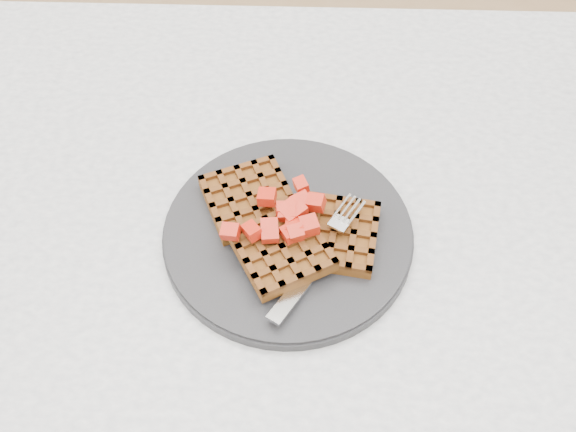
{
  "coord_description": "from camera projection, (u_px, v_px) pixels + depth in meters",
  "views": [
    {
      "loc": [
        -0.12,
        -0.44,
        1.34
      ],
      "look_at": [
        -0.14,
        -0.03,
        0.79
      ],
      "focal_mm": 40.0,
      "sensor_mm": 36.0,
      "label": 1
    }
  ],
  "objects": [
    {
      "name": "plate",
      "position": [
        288.0,
        233.0,
        0.72
      ],
      "size": [
        0.28,
        0.28,
        0.02
      ],
      "primitive_type": "cylinder",
      "color": "black",
      "rests_on": "table"
    },
    {
      "name": "table",
      "position": [
        394.0,
        271.0,
        0.83
      ],
      "size": [
        1.2,
        0.8,
        0.75
      ],
      "color": "silver",
      "rests_on": "ground"
    },
    {
      "name": "fork",
      "position": [
        323.0,
        254.0,
        0.68
      ],
      "size": [
        0.11,
        0.17,
        0.02
      ],
      "primitive_type": null,
      "rotation": [
        0.0,
        0.0,
        -0.54
      ],
      "color": "silver",
      "rests_on": "plate"
    },
    {
      "name": "strawberry_pile",
      "position": [
        288.0,
        208.0,
        0.68
      ],
      "size": [
        0.15,
        0.15,
        0.02
      ],
      "primitive_type": null,
      "color": "#A90C00",
      "rests_on": "waffles"
    },
    {
      "name": "waffles",
      "position": [
        288.0,
        226.0,
        0.7
      ],
      "size": [
        0.21,
        0.2,
        0.03
      ],
      "color": "brown",
      "rests_on": "plate"
    }
  ]
}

